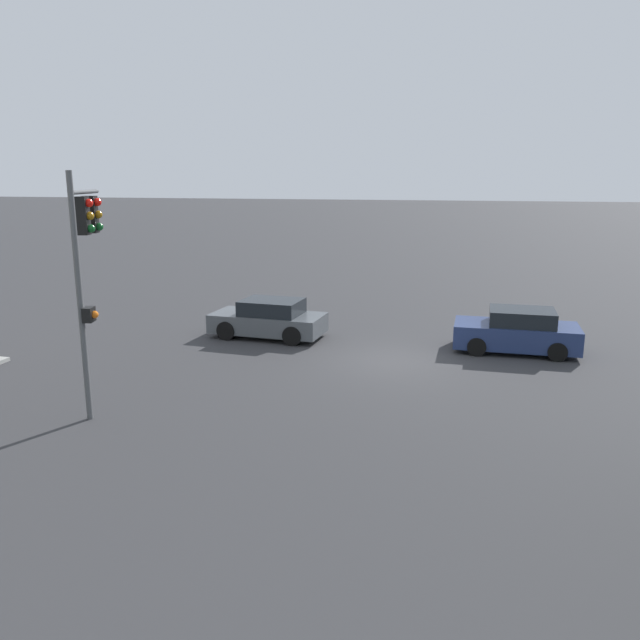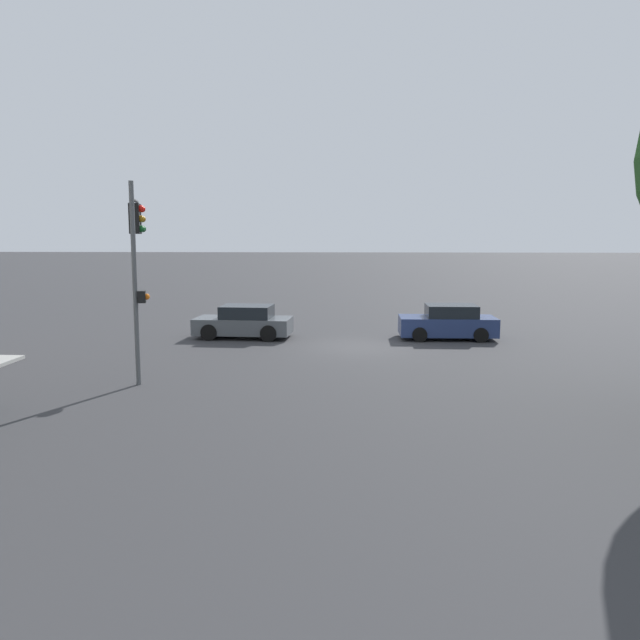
{
  "view_description": "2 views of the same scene",
  "coord_description": "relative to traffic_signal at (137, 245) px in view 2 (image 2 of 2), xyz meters",
  "views": [
    {
      "loc": [
        -2.53,
        19.38,
        5.78
      ],
      "look_at": [
        1.27,
        4.63,
        2.31
      ],
      "focal_mm": 35.0,
      "sensor_mm": 36.0,
      "label": 1
    },
    {
      "loc": [
        0.16,
        24.65,
        4.37
      ],
      "look_at": [
        1.26,
        4.65,
        1.69
      ],
      "focal_mm": 35.0,
      "sensor_mm": 36.0,
      "label": 2
    }
  ],
  "objects": [
    {
      "name": "crossing_car_1",
      "position": [
        -1.71,
        -8.27,
        -3.45
      ],
      "size": [
        4.23,
        2.17,
        1.42
      ],
      "rotation": [
        0.0,
        0.0,
        -0.06
      ],
      "color": "#4C5156",
      "rests_on": "ground_plane"
    },
    {
      "name": "ground_plane",
      "position": [
        -6.63,
        -6.34,
        -4.13
      ],
      "size": [
        300.0,
        300.0,
        0.0
      ],
      "primitive_type": "plane",
      "color": "#333335"
    },
    {
      "name": "traffic_signal",
      "position": [
        0.0,
        0.0,
        0.0
      ],
      "size": [
        0.86,
        1.8,
        5.95
      ],
      "rotation": [
        0.0,
        0.0,
        3.39
      ],
      "color": "#515456",
      "rests_on": "ground_plane"
    },
    {
      "name": "crossing_car_0",
      "position": [
        -10.52,
        -8.49,
        -3.43
      ],
      "size": [
        4.08,
        2.01,
        1.47
      ],
      "rotation": [
        0.0,
        0.0,
        0.0
      ],
      "color": "navy",
      "rests_on": "ground_plane"
    }
  ]
}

